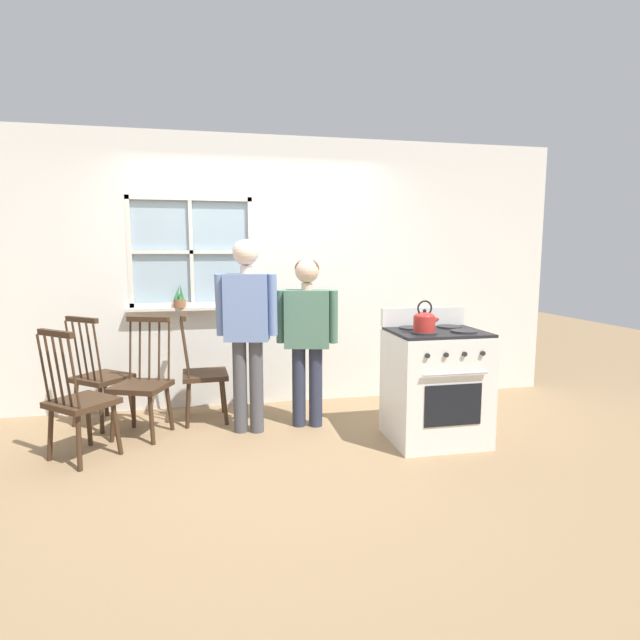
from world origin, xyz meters
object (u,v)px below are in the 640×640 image
(person_elderly_left, at_px, (247,316))
(kettle, at_px, (424,321))
(chair_near_stove, at_px, (100,377))
(person_teen_center, at_px, (307,325))
(chair_by_window, at_px, (142,385))
(chair_near_wall, at_px, (202,374))
(chair_center_cluster, at_px, (79,402))
(potted_plant, at_px, (180,300))
(stove, at_px, (435,384))

(person_elderly_left, xyz_separation_m, kettle, (1.33, -0.64, 0.01))
(chair_near_stove, xyz_separation_m, person_teen_center, (1.82, -0.38, 0.47))
(chair_near_stove, distance_m, person_teen_center, 1.92)
(chair_by_window, distance_m, kettle, 2.41)
(chair_near_wall, height_order, chair_center_cluster, same)
(chair_by_window, relative_size, person_elderly_left, 0.61)
(chair_by_window, xyz_separation_m, person_elderly_left, (0.89, -0.10, 0.58))
(chair_center_cluster, distance_m, person_elderly_left, 1.44)
(chair_center_cluster, bearing_deg, chair_by_window, -90.62)
(chair_near_wall, height_order, potted_plant, potted_plant)
(chair_center_cluster, xyz_separation_m, person_elderly_left, (1.27, 0.33, 0.58))
(chair_center_cluster, distance_m, kettle, 2.69)
(chair_by_window, xyz_separation_m, chair_near_stove, (-0.41, 0.33, 0.00))
(chair_near_wall, relative_size, potted_plant, 4.35)
(person_teen_center, bearing_deg, chair_center_cluster, -155.14)
(chair_near_stove, relative_size, stove, 0.93)
(chair_by_window, height_order, stove, stove)
(chair_by_window, bearing_deg, kettle, 2.45)
(chair_center_cluster, distance_m, stove, 2.78)
(chair_by_window, xyz_separation_m, stove, (2.39, -0.60, 0.03))
(chair_by_window, relative_size, kettle, 4.07)
(person_teen_center, distance_m, stove, 1.20)
(person_elderly_left, bearing_deg, chair_center_cluster, -153.49)
(stove, distance_m, potted_plant, 2.53)
(chair_near_wall, distance_m, kettle, 2.09)
(stove, distance_m, kettle, 0.59)
(chair_by_window, height_order, chair_near_stove, same)
(person_elderly_left, height_order, stove, person_elderly_left)
(chair_center_cluster, height_order, person_elderly_left, person_elderly_left)
(potted_plant, bearing_deg, person_teen_center, -32.37)
(chair_near_wall, relative_size, kettle, 4.07)
(chair_near_stove, relative_size, kettle, 4.07)
(chair_by_window, bearing_deg, chair_near_stove, 161.52)
(chair_near_wall, height_order, person_elderly_left, person_elderly_left)
(chair_near_stove, xyz_separation_m, kettle, (2.63, -1.07, 0.58))
(chair_center_cluster, xyz_separation_m, person_teen_center, (1.80, 0.38, 0.47))
(person_teen_center, height_order, kettle, person_teen_center)
(chair_near_wall, xyz_separation_m, stove, (1.90, -0.89, 0.03))
(person_teen_center, bearing_deg, stove, -16.63)
(chair_by_window, relative_size, chair_center_cluster, 1.00)
(person_teen_center, relative_size, kettle, 6.08)
(person_elderly_left, distance_m, stove, 1.68)
(chair_near_stove, xyz_separation_m, person_elderly_left, (1.29, -0.43, 0.58))
(chair_by_window, distance_m, person_elderly_left, 1.06)
(person_elderly_left, height_order, potted_plant, person_elderly_left)
(potted_plant, bearing_deg, chair_near_stove, -154.40)
(chair_near_wall, bearing_deg, potted_plant, 25.29)
(chair_center_cluster, height_order, potted_plant, potted_plant)
(chair_center_cluster, relative_size, stove, 0.93)
(person_elderly_left, xyz_separation_m, stove, (1.50, -0.50, -0.55))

